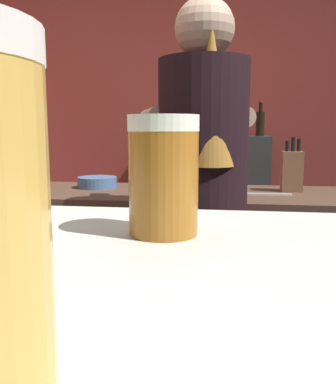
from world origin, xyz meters
TOP-DOWN VIEW (x-y plane):
  - wall_back at (0.00, 2.20)m, footprint 5.20×0.10m
  - prep_counter at (0.35, 0.66)m, footprint 2.10×0.60m
  - back_shelf at (0.25, 1.92)m, footprint 0.98×0.36m
  - bartender at (0.32, 0.21)m, footprint 0.50×0.55m
  - knife_block at (0.73, 0.75)m, footprint 0.10×0.08m
  - mixing_bowl at (-0.27, 0.75)m, footprint 0.21×0.21m
  - chefs_knife at (0.60, 0.61)m, footprint 0.24×0.03m
  - pint_glass_near at (0.33, -0.93)m, footprint 0.08×0.08m
  - bottle_vinegar at (0.07, 1.99)m, footprint 0.08×0.08m
  - bottle_olive_oil at (0.66, 1.86)m, footprint 0.07×0.07m

SIDE VIEW (x-z plane):
  - prep_counter at x=0.35m, z-range 0.00..0.89m
  - back_shelf at x=0.25m, z-range 0.00..1.14m
  - chefs_knife at x=0.60m, z-range 0.89..0.90m
  - mixing_bowl at x=-0.27m, z-range 0.89..0.95m
  - bartender at x=0.32m, z-range 0.13..1.80m
  - knife_block at x=0.73m, z-range 0.86..1.13m
  - pint_glass_near at x=0.33m, z-range 1.09..1.22m
  - bottle_vinegar at x=0.07m, z-range 1.12..1.30m
  - bottle_olive_oil at x=0.66m, z-range 1.12..1.38m
  - wall_back at x=0.00m, z-range 0.00..2.70m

